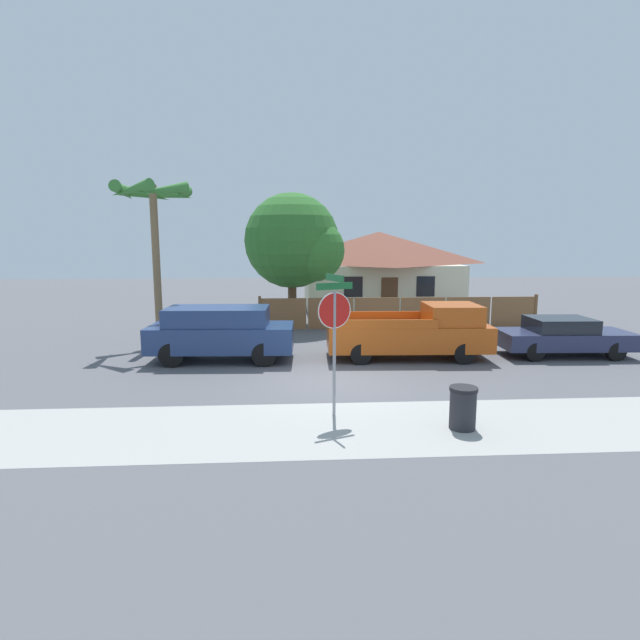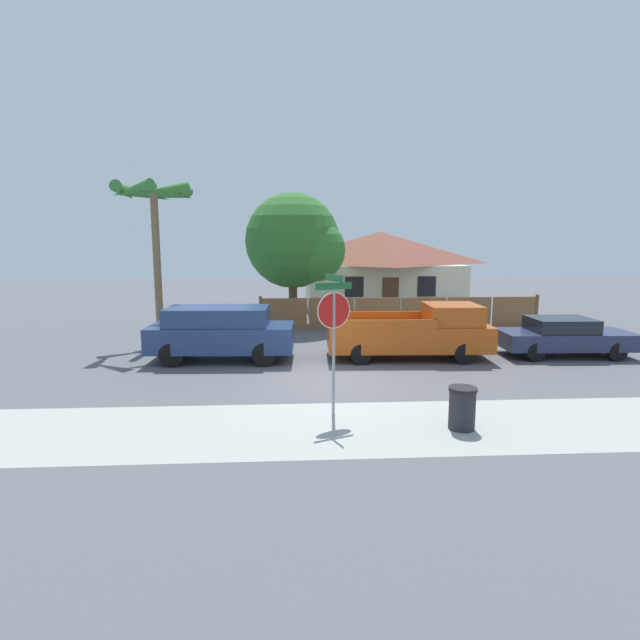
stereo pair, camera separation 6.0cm
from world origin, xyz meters
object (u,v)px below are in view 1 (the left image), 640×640
object	(u,v)px
red_suv	(221,332)
trash_bin	(463,408)
oak_tree	(296,243)
palm_tree	(153,206)
house	(378,268)
stop_sign	(334,321)
orange_pickup	(415,332)
parked_sedan	(563,336)

from	to	relation	value
red_suv	trash_bin	bearing A→B (deg)	-45.41
oak_tree	palm_tree	world-z (taller)	oak_tree
house	stop_sign	size ratio (longest dim) A/B	2.94
house	stop_sign	distance (m)	19.63
oak_tree	trash_bin	size ratio (longest dim) A/B	6.74
orange_pickup	oak_tree	bearing A→B (deg)	121.85
house	oak_tree	xyz separation A→B (m)	(-5.06, -6.84, 1.52)
house	palm_tree	xyz separation A→B (m)	(-10.43, -10.70, 2.91)
house	red_suv	world-z (taller)	house
parked_sedan	trash_bin	xyz separation A→B (m)	(-5.81, -6.48, -0.23)
palm_tree	stop_sign	bearing A→B (deg)	-54.55
house	orange_pickup	bearing A→B (deg)	-95.01
oak_tree	stop_sign	bearing A→B (deg)	-87.06
stop_sign	trash_bin	size ratio (longest dim) A/B	3.54
house	red_suv	size ratio (longest dim) A/B	1.98
palm_tree	orange_pickup	size ratio (longest dim) A/B	1.11
trash_bin	palm_tree	bearing A→B (deg)	132.54
palm_tree	trash_bin	distance (m)	13.64
palm_tree	red_suv	distance (m)	5.85
house	parked_sedan	bearing A→B (deg)	-73.55
stop_sign	trash_bin	xyz separation A→B (m)	(2.64, -0.99, -1.73)
house	orange_pickup	size ratio (longest dim) A/B	1.73
house	stop_sign	world-z (taller)	house
orange_pickup	stop_sign	size ratio (longest dim) A/B	1.70
orange_pickup	stop_sign	distance (m)	6.49
house	palm_tree	bearing A→B (deg)	-134.26
red_suv	orange_pickup	world-z (taller)	orange_pickup
stop_sign	parked_sedan	bearing A→B (deg)	10.49
red_suv	stop_sign	size ratio (longest dim) A/B	1.48
house	orange_pickup	xyz separation A→B (m)	(-1.20, -13.65, -1.45)
house	palm_tree	world-z (taller)	palm_tree
house	palm_tree	size ratio (longest dim) A/B	1.56
house	palm_tree	distance (m)	15.22
oak_tree	orange_pickup	bearing A→B (deg)	-60.40
palm_tree	red_suv	bearing A→B (deg)	-47.04
palm_tree	orange_pickup	distance (m)	10.62
palm_tree	stop_sign	distance (m)	10.78
house	orange_pickup	world-z (taller)	house
oak_tree	house	bearing A→B (deg)	53.49
orange_pickup	stop_sign	world-z (taller)	stop_sign
orange_pickup	trash_bin	bearing A→B (deg)	-92.99
parked_sedan	stop_sign	bearing A→B (deg)	-144.77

